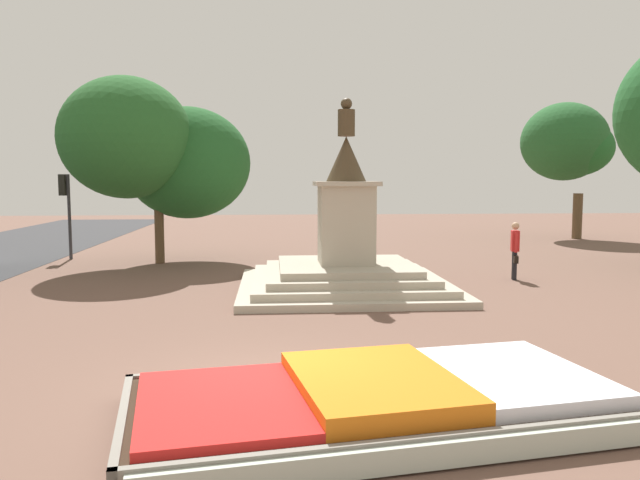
% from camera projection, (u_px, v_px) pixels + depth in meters
% --- Properties ---
extents(ground_plane, '(88.41, 88.41, 0.00)m').
position_uv_depth(ground_plane, '(268.00, 387.00, 9.17)').
color(ground_plane, brown).
extents(flower_planter, '(6.68, 4.05, 0.57)m').
position_uv_depth(flower_planter, '(382.00, 401.00, 7.94)').
color(flower_planter, '#38281C').
rests_on(flower_planter, ground_plane).
extents(statue_monument, '(5.79, 5.79, 5.22)m').
position_uv_depth(statue_monument, '(346.00, 259.00, 17.12)').
color(statue_monument, '#B3A994').
rests_on(statue_monument, ground_plane).
extents(traffic_light_far_corner, '(0.42, 0.31, 3.22)m').
position_uv_depth(traffic_light_far_corner, '(66.00, 200.00, 23.53)').
color(traffic_light_far_corner, '#2D2D33').
rests_on(traffic_light_far_corner, ground_plane).
extents(pedestrian_with_handbag, '(0.32, 0.72, 1.75)m').
position_uv_depth(pedestrian_with_handbag, '(515.00, 247.00, 18.83)').
color(pedestrian_with_handbag, black).
rests_on(pedestrian_with_handbag, ground_plane).
extents(park_tree_far_left, '(4.45, 4.64, 6.90)m').
position_uv_depth(park_tree_far_left, '(568.00, 144.00, 31.58)').
color(park_tree_far_left, brown).
rests_on(park_tree_far_left, ground_plane).
extents(park_tree_behind_statue, '(6.41, 5.93, 6.53)m').
position_uv_depth(park_tree_behind_statue, '(156.00, 150.00, 22.04)').
color(park_tree_behind_statue, brown).
rests_on(park_tree_behind_statue, ground_plane).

